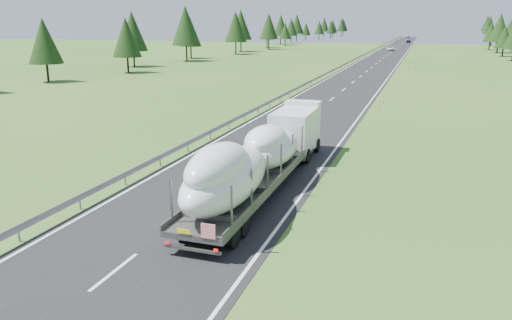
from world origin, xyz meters
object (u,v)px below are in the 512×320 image
(distant_car_dark, at_px, (408,41))
(distant_car_blue, at_px, (408,36))
(boat_truck, at_px, (259,155))
(highway_sign, at_px, (409,60))
(distant_van, at_px, (391,48))

(distant_car_dark, height_order, distant_car_blue, distant_car_blue)
(boat_truck, bearing_deg, distant_car_dark, 90.02)
(highway_sign, xyz_separation_m, distant_van, (-7.91, 64.19, -1.09))
(distant_van, height_order, distant_car_blue, distant_car_blue)
(distant_van, bearing_deg, distant_car_dark, 83.07)
(distant_van, distance_m, distant_car_blue, 139.03)
(boat_truck, distance_m, distant_car_dark, 210.36)
(boat_truck, bearing_deg, distant_car_blue, 90.59)
(distant_van, distance_m, distant_car_dark, 67.46)
(distant_van, relative_size, distant_car_blue, 1.11)
(highway_sign, relative_size, distant_car_dark, 0.64)
(distant_van, bearing_deg, distant_car_blue, 85.53)
(highway_sign, distance_m, distant_van, 64.69)
(highway_sign, bearing_deg, distant_car_dark, 92.16)
(distant_car_dark, bearing_deg, highway_sign, -82.71)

